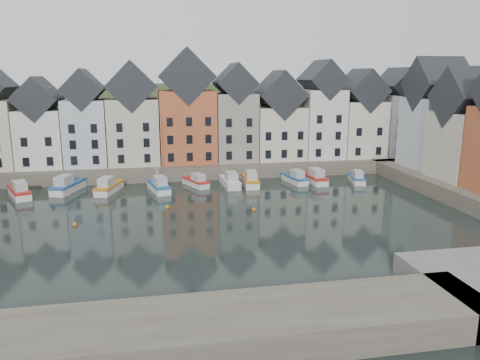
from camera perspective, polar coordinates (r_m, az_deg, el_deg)
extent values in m
plane|color=black|center=(49.82, -3.87, -5.73)|extent=(260.00, 260.00, 0.00)
cube|color=#514B3E|center=(78.54, -6.50, 1.84)|extent=(90.00, 16.00, 2.00)
cube|color=#514B3E|center=(29.36, -19.06, -18.26)|extent=(50.00, 6.00, 2.00)
ellipsoid|color=#1E3118|center=(108.48, -7.28, -5.47)|extent=(153.60, 70.40, 64.00)
sphere|color=black|center=(98.50, -15.74, 8.18)|extent=(5.77, 5.77, 5.77)
sphere|color=black|center=(112.13, 5.11, 8.81)|extent=(5.27, 5.27, 5.27)
sphere|color=black|center=(108.07, 9.65, 8.41)|extent=(5.07, 5.07, 5.07)
sphere|color=black|center=(104.32, 0.27, 8.40)|extent=(5.01, 5.01, 5.01)
sphere|color=black|center=(112.64, 6.90, 8.75)|extent=(5.21, 5.21, 5.21)
sphere|color=black|center=(106.11, -6.69, 8.66)|extent=(5.45, 5.45, 5.45)
sphere|color=black|center=(104.95, 13.84, 7.73)|extent=(4.49, 4.49, 4.49)
cube|color=white|center=(77.32, -22.95, 4.72)|extent=(6.56, 8.00, 8.61)
cube|color=black|center=(76.81, -23.33, 9.10)|extent=(6.56, 8.16, 6.56)
cube|color=silver|center=(76.11, -18.17, 5.52)|extent=(6.20, 8.00, 10.02)
cube|color=black|center=(75.63, -18.52, 10.44)|extent=(6.20, 8.16, 6.20)
cube|color=beige|center=(75.50, -12.80, 5.81)|extent=(7.70, 8.00, 10.08)
cube|color=black|center=(75.01, -13.07, 11.08)|extent=(7.70, 8.16, 7.70)
cube|color=#B35733|center=(75.58, -6.46, 6.51)|extent=(8.69, 8.00, 11.28)
cube|color=black|center=(75.14, -6.61, 12.43)|extent=(8.69, 8.16, 8.69)
cube|color=gray|center=(76.56, -0.66, 6.48)|extent=(6.43, 8.00, 10.78)
cube|color=black|center=(76.11, -0.67, 11.71)|extent=(6.43, 8.16, 6.43)
cube|color=beige|center=(78.27, 4.64, 5.76)|extent=(7.88, 8.00, 8.56)
cube|color=black|center=(77.76, 4.73, 10.32)|extent=(7.88, 8.16, 7.88)
cube|color=silver|center=(80.36, 9.75, 6.77)|extent=(6.50, 8.00, 11.27)
cube|color=black|center=(79.95, 9.95, 11.94)|extent=(6.50, 8.16, 6.50)
cube|color=beige|center=(83.15, 14.29, 6.09)|extent=(7.23, 8.00, 9.32)
cube|color=black|center=(82.69, 14.54, 10.53)|extent=(7.23, 8.16, 7.23)
cube|color=white|center=(86.20, 18.47, 6.38)|extent=(6.18, 8.00, 10.32)
cube|color=black|center=(85.78, 18.79, 10.82)|extent=(6.18, 8.16, 6.18)
cube|color=silver|center=(76.05, 22.54, 5.32)|extent=(7.47, 8.00, 10.38)
cube|color=black|center=(75.58, 23.01, 10.70)|extent=(7.62, 8.00, 8.00)
cube|color=beige|center=(69.64, 26.05, 3.77)|extent=(8.14, 8.00, 8.89)
cube|color=black|center=(69.07, 26.57, 9.03)|extent=(8.30, 8.00, 8.00)
sphere|color=orange|center=(57.14, -8.83, -3.26)|extent=(0.50, 0.50, 0.50)
sphere|color=orange|center=(55.44, 1.69, -3.62)|extent=(0.50, 0.50, 0.50)
sphere|color=orange|center=(53.03, -19.53, -5.14)|extent=(0.50, 0.50, 0.50)
cube|color=silver|center=(68.09, -25.29, -1.56)|extent=(4.26, 6.57, 1.16)
cube|color=red|center=(67.95, -25.34, -1.04)|extent=(4.41, 6.73, 0.26)
cube|color=#A9B0B2|center=(66.89, -25.26, -0.68)|extent=(2.37, 2.92, 1.27)
cube|color=silver|center=(68.65, -20.19, -0.98)|extent=(4.03, 7.05, 1.24)
cube|color=#205494|center=(68.51, -20.23, -0.43)|extent=(4.18, 7.21, 0.28)
cube|color=#A9B0B2|center=(67.49, -20.67, -0.07)|extent=(2.34, 3.06, 1.35)
cube|color=silver|center=(66.57, -15.66, -1.10)|extent=(3.61, 6.56, 1.15)
cube|color=orange|center=(66.43, -15.69, -0.58)|extent=(3.74, 6.71, 0.26)
cube|color=#A9B0B2|center=(65.44, -16.02, -0.23)|extent=(2.12, 2.83, 1.26)
cube|color=silver|center=(65.59, -9.89, -1.02)|extent=(3.24, 6.54, 1.15)
cube|color=#205494|center=(65.45, -9.91, -0.48)|extent=(3.37, 6.69, 0.26)
cube|color=#A9B0B2|center=(64.41, -9.73, -0.12)|extent=(1.99, 2.78, 1.26)
cylinder|color=silver|center=(65.06, -10.22, 4.17)|extent=(0.15, 0.15, 11.51)
cube|color=silver|center=(67.90, -5.43, -0.45)|extent=(3.62, 5.63, 1.00)
cube|color=red|center=(67.78, -5.44, 0.00)|extent=(3.75, 5.77, 0.23)
cube|color=#A9B0B2|center=(66.96, -5.12, 0.32)|extent=(2.02, 2.49, 1.09)
cube|color=silver|center=(67.53, -1.26, -0.43)|extent=(2.24, 6.33, 1.14)
cube|color=silver|center=(67.39, -1.26, 0.08)|extent=(2.35, 6.46, 0.26)
cube|color=#A9B0B2|center=(66.36, -1.08, 0.44)|extent=(1.60, 2.57, 1.24)
cube|color=silver|center=(68.11, 1.29, -0.31)|extent=(2.57, 6.59, 1.18)
cube|color=orange|center=(67.96, 1.29, 0.22)|extent=(2.69, 6.73, 0.27)
cube|color=#A9B0B2|center=(66.89, 1.38, 0.58)|extent=(1.75, 2.71, 1.29)
cube|color=silver|center=(70.17, 6.65, -0.04)|extent=(2.66, 5.89, 1.04)
cube|color=#205494|center=(70.04, 6.66, 0.42)|extent=(2.78, 6.02, 0.24)
cube|color=#A9B0B2|center=(69.19, 7.00, 0.74)|extent=(1.70, 2.47, 1.14)
cube|color=silver|center=(70.60, 8.94, 0.01)|extent=(2.52, 6.52, 1.17)
cube|color=red|center=(70.47, 8.96, 0.51)|extent=(2.64, 6.65, 0.27)
cube|color=#A9B0B2|center=(69.49, 9.31, 0.86)|extent=(1.73, 2.68, 1.27)
cube|color=silver|center=(72.13, 14.00, 0.00)|extent=(2.73, 5.56, 0.98)
cube|color=#205494|center=(72.02, 14.03, 0.42)|extent=(2.84, 5.69, 0.22)
cube|color=#A9B0B2|center=(71.15, 14.18, 0.70)|extent=(1.68, 2.36, 1.07)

